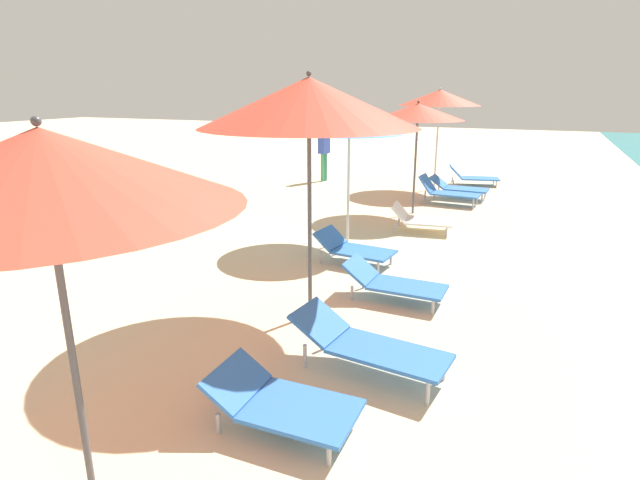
{
  "coord_description": "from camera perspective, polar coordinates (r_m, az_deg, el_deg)",
  "views": [
    {
      "loc": [
        2.41,
        1.23,
        2.75
      ],
      "look_at": [
        -0.0,
        6.84,
        0.94
      ],
      "focal_mm": 28.69,
      "sensor_mm": 36.0,
      "label": 1
    }
  ],
  "objects": [
    {
      "name": "umbrella_third",
      "position": [
        5.91,
        -1.24,
        15.05
      ],
      "size": [
        2.52,
        2.52,
        2.94
      ],
      "color": "#4C4C51",
      "rests_on": "ground"
    },
    {
      "name": "umbrella_farthest",
      "position": [
        14.76,
        13.21,
        15.19
      ],
      "size": [
        2.2,
        2.2,
        2.78
      ],
      "color": "silver",
      "rests_on": "ground"
    },
    {
      "name": "lounger_second_shoreside",
      "position": [
        4.49,
        -4.32,
        -17.55
      ],
      "size": [
        1.25,
        0.67,
        0.46
      ],
      "rotation": [
        0.0,
        0.0,
        0.01
      ],
      "color": "blue",
      "rests_on": "ground"
    },
    {
      "name": "person_walking_mid",
      "position": [
        15.8,
        0.45,
        10.35
      ],
      "size": [
        0.29,
        0.4,
        1.72
      ],
      "rotation": [
        0.0,
        0.0,
        6.09
      ],
      "color": "#3F9972",
      "rests_on": "ground"
    },
    {
      "name": "lounger_fourth_shoreside",
      "position": [
        10.41,
        11.13,
        2.36
      ],
      "size": [
        1.27,
        0.85,
        0.54
      ],
      "rotation": [
        0.0,
        0.0,
        0.14
      ],
      "color": "white",
      "rests_on": "ground"
    },
    {
      "name": "umbrella_fifth",
      "position": [
        11.64,
        10.87,
        13.85
      ],
      "size": [
        2.01,
        2.01,
        2.5
      ],
      "color": "#4C4C51",
      "rests_on": "ground"
    },
    {
      "name": "umbrella_second",
      "position": [
        3.41,
        -28.48,
        7.03
      ],
      "size": [
        2.35,
        2.35,
        2.6
      ],
      "color": "#4C4C51",
      "rests_on": "ground"
    },
    {
      "name": "lounger_fourth_inland",
      "position": [
        8.31,
        3.76,
        -0.9
      ],
      "size": [
        1.31,
        0.76,
        0.52
      ],
      "rotation": [
        0.0,
        0.0,
        -0.11
      ],
      "color": "blue",
      "rests_on": "ground"
    },
    {
      "name": "lounger_third_shoreside",
      "position": [
        6.95,
        8.15,
        -4.68
      ],
      "size": [
        1.36,
        0.6,
        0.51
      ],
      "rotation": [
        0.0,
        0.0,
        -0.02
      ],
      "color": "blue",
      "rests_on": "ground"
    },
    {
      "name": "lounger_farthest_inland",
      "position": [
        13.78,
        15.14,
        5.72
      ],
      "size": [
        1.49,
        0.69,
        0.56
      ],
      "rotation": [
        0.0,
        0.0,
        -0.03
      ],
      "color": "blue",
      "rests_on": "ground"
    },
    {
      "name": "umbrella_fourth",
      "position": [
        9.19,
        3.29,
        12.92
      ],
      "size": [
        1.94,
        1.94,
        2.43
      ],
      "color": "silver",
      "rests_on": "ground"
    },
    {
      "name": "lounger_fifth_shoreside",
      "position": [
        13.01,
        13.99,
        5.3
      ],
      "size": [
        1.49,
        0.67,
        0.69
      ],
      "rotation": [
        0.0,
        0.0,
        -0.06
      ],
      "color": "blue",
      "rests_on": "ground"
    },
    {
      "name": "lounger_third_inland",
      "position": [
        5.21,
        5.33,
        -11.51
      ],
      "size": [
        1.65,
        0.76,
        0.56
      ],
      "rotation": [
        0.0,
        0.0,
        -0.12
      ],
      "color": "blue",
      "rests_on": "ground"
    },
    {
      "name": "lounger_farthest_shoreside",
      "position": [
        15.87,
        16.64,
        6.8
      ],
      "size": [
        1.53,
        0.94,
        0.56
      ],
      "rotation": [
        0.0,
        0.0,
        0.23
      ],
      "color": "blue",
      "rests_on": "ground"
    }
  ]
}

